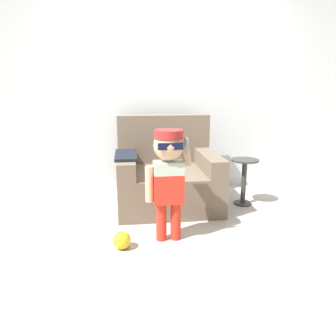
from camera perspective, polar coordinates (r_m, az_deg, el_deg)
The scene contains 6 objects.
ground_plane at distance 3.80m, azimuth 1.93°, elevation -6.46°, with size 10.00×10.00×0.00m, color #ADA89E.
wall_back at distance 4.29m, azimuth 0.43°, elevation 13.64°, with size 10.00×0.05×2.60m.
armchair at distance 3.75m, azimuth -0.25°, elevation -1.32°, with size 1.12×1.02×1.00m.
person_child at distance 2.77m, azimuth 0.05°, elevation -0.03°, with size 0.40×0.30×0.98m.
side_table at distance 3.83m, azimuth 13.10°, elevation -1.62°, with size 0.31×0.31×0.53m.
toy_ball at distance 2.83m, azimuth -8.05°, elevation -12.36°, with size 0.15×0.15×0.15m.
Camera 1 is at (-0.58, -3.51, 1.32)m, focal length 35.00 mm.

